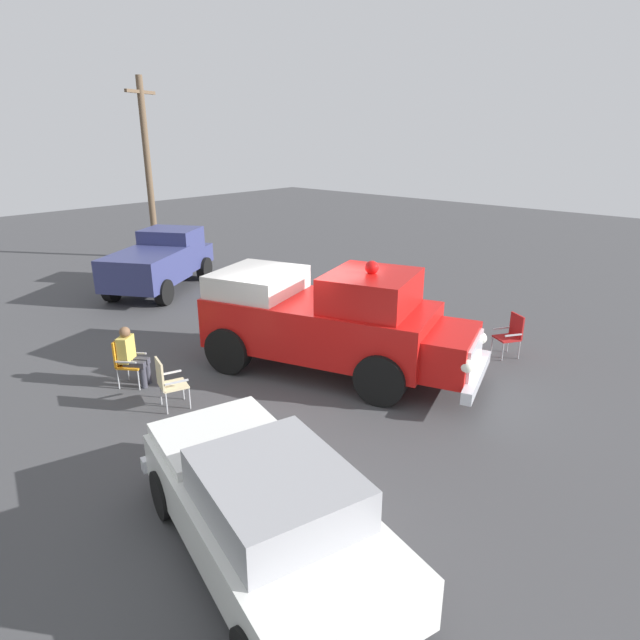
{
  "coord_description": "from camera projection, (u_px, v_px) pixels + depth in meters",
  "views": [
    {
      "loc": [
        7.64,
        -7.98,
        5.03
      ],
      "look_at": [
        0.23,
        0.28,
        1.16
      ],
      "focal_mm": 30.34,
      "sensor_mm": 36.0,
      "label": 1
    }
  ],
  "objects": [
    {
      "name": "lawn_chair_near_truck",
      "position": [
        126.0,
        359.0,
        11.19
      ],
      "size": [
        0.68,
        0.68,
        1.02
      ],
      "color": "#B7BABF",
      "rests_on": "ground"
    },
    {
      "name": "classic_hot_rod",
      "position": [
        264.0,
        505.0,
        6.55
      ],
      "size": [
        4.71,
        3.01,
        1.46
      ],
      "color": "black",
      "rests_on": "ground"
    },
    {
      "name": "parked_pickup",
      "position": [
        161.0,
        260.0,
        17.97
      ],
      "size": [
        3.98,
        5.05,
        1.9
      ],
      "color": "black",
      "rests_on": "ground"
    },
    {
      "name": "lawn_chair_by_car",
      "position": [
        167.0,
        380.0,
        10.22
      ],
      "size": [
        0.63,
        0.63,
        1.02
      ],
      "color": "#B7BABF",
      "rests_on": "ground"
    },
    {
      "name": "spectator_seated",
      "position": [
        131.0,
        354.0,
        11.14
      ],
      "size": [
        0.65,
        0.61,
        1.29
      ],
      "color": "#383842",
      "rests_on": "ground"
    },
    {
      "name": "utility_pole",
      "position": [
        148.0,
        167.0,
        21.67
      ],
      "size": [
        0.72,
        1.63,
        7.09
      ],
      "color": "brown",
      "rests_on": "ground"
    },
    {
      "name": "lawn_chair_spare",
      "position": [
        512.0,
        332.0,
        12.66
      ],
      "size": [
        0.68,
        0.68,
        1.02
      ],
      "color": "#B7BABF",
      "rests_on": "ground"
    },
    {
      "name": "vintage_fire_truck",
      "position": [
        330.0,
        320.0,
        11.65
      ],
      "size": [
        6.32,
        3.87,
        2.59
      ],
      "color": "black",
      "rests_on": "ground"
    },
    {
      "name": "ground_plane",
      "position": [
        304.0,
        370.0,
        12.08
      ],
      "size": [
        60.0,
        60.0,
        0.0
      ],
      "primitive_type": "plane",
      "color": "#424244"
    }
  ]
}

